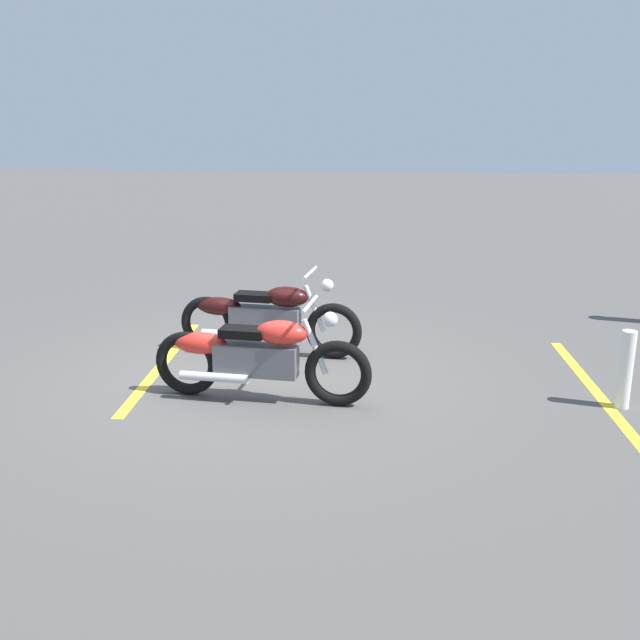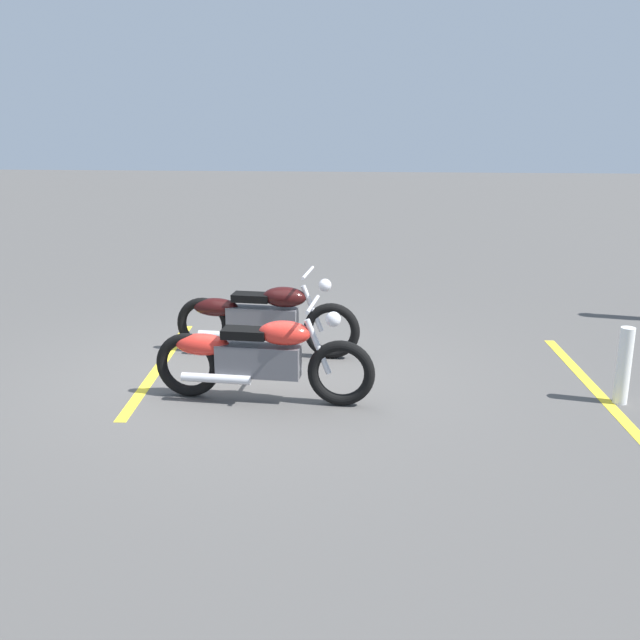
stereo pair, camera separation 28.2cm
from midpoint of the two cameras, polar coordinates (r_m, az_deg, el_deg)
name	(u,v)px [view 1 (the left image)]	position (r m, az deg, el deg)	size (l,w,h in m)	color
ground_plane	(253,374)	(8.06, -4.30, -4.28)	(60.00, 60.00, 0.00)	#514F4C
motorcycle_bright_foreground	(255,356)	(7.20, -4.03, -2.85)	(2.23, 0.62, 1.04)	black
motorcycle_dark_foreground	(265,317)	(8.59, -3.46, 0.26)	(2.23, 0.62, 1.04)	black
bollard_post	(625,370)	(7.67, 23.93, -3.61)	(0.14, 0.14, 0.78)	white
parking_stripe_near	(163,363)	(8.53, -11.38, -3.37)	(3.20, 0.12, 0.01)	yellow
parking_stripe_mid	(594,389)	(8.16, 21.74, -5.12)	(3.20, 0.12, 0.01)	yellow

